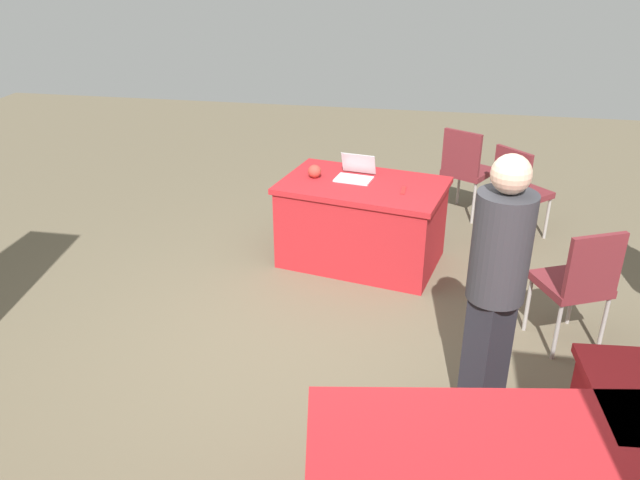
# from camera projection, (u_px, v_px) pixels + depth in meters

# --- Properties ---
(ground_plane) EXTENTS (14.40, 14.40, 0.00)m
(ground_plane) POSITION_uv_depth(u_px,v_px,m) (310.00, 348.00, 4.69)
(ground_plane) COLOR brown
(table_foreground) EXTENTS (1.58, 1.18, 0.77)m
(table_foreground) POSITION_uv_depth(u_px,v_px,m) (362.00, 222.00, 5.79)
(table_foreground) COLOR #AD1E23
(table_foreground) RESTS_ON ground
(chair_near_front) EXTENTS (0.60, 0.60, 0.96)m
(chair_near_front) POSITION_uv_depth(u_px,v_px,m) (466.00, 167.00, 6.67)
(chair_near_front) COLOR #9E9993
(chair_near_front) RESTS_ON ground
(chair_tucked_left) EXTENTS (0.58, 0.58, 0.96)m
(chair_tucked_left) POSITION_uv_depth(u_px,v_px,m) (578.00, 280.00, 4.48)
(chair_tucked_left) COLOR #9E9993
(chair_tucked_left) RESTS_ON ground
(chair_aisle) EXTENTS (0.62, 0.62, 0.94)m
(chair_aisle) POSITION_uv_depth(u_px,v_px,m) (518.00, 188.00, 6.16)
(chair_aisle) COLOR #9E9993
(chair_aisle) RESTS_ON ground
(person_attendee_standing) EXTENTS (0.48, 0.48, 1.70)m
(person_attendee_standing) POSITION_uv_depth(u_px,v_px,m) (497.00, 278.00, 3.70)
(person_attendee_standing) COLOR #26262D
(person_attendee_standing) RESTS_ON ground
(laptop_silver) EXTENTS (0.36, 0.34, 0.21)m
(laptop_silver) POSITION_uv_depth(u_px,v_px,m) (355.00, 174.00, 5.71)
(laptop_silver) COLOR silver
(laptop_silver) RESTS_ON table_foreground
(yarn_ball) EXTENTS (0.12, 0.12, 0.12)m
(yarn_ball) POSITION_uv_depth(u_px,v_px,m) (314.00, 171.00, 5.72)
(yarn_ball) COLOR #B2382D
(yarn_ball) RESTS_ON table_foreground
(scissors_red) EXTENTS (0.04, 0.18, 0.01)m
(scissors_red) POSITION_uv_depth(u_px,v_px,m) (403.00, 190.00, 5.45)
(scissors_red) COLOR red
(scissors_red) RESTS_ON table_foreground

